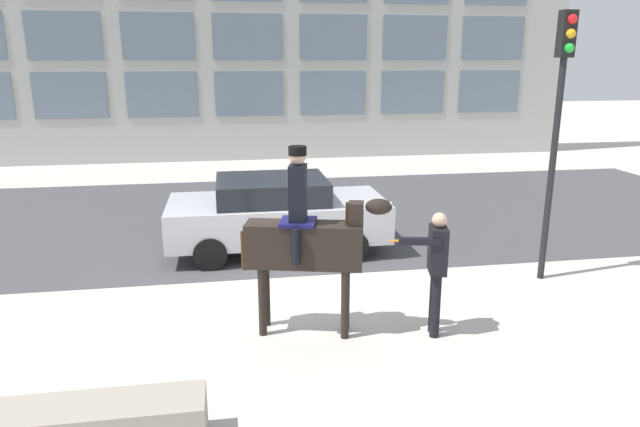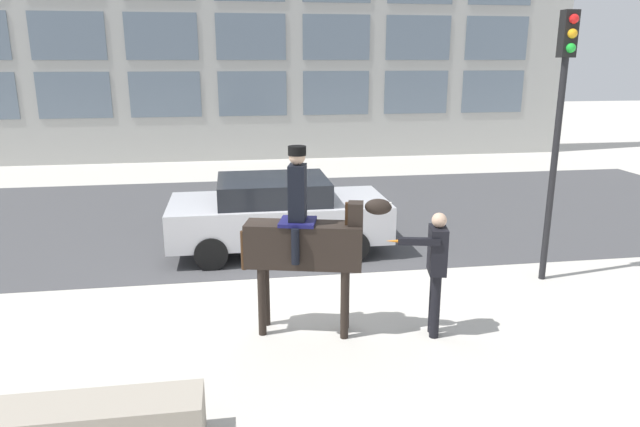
# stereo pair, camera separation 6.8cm
# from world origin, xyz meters

# --- Properties ---
(ground_plane) EXTENTS (80.00, 80.00, 0.00)m
(ground_plane) POSITION_xyz_m (0.00, 0.00, 0.00)
(ground_plane) COLOR beige
(road_surface) EXTENTS (25.12, 8.50, 0.01)m
(road_surface) POSITION_xyz_m (0.00, 4.75, 0.00)
(road_surface) COLOR #444447
(road_surface) RESTS_ON ground_plane
(mounted_horse_lead) EXTENTS (2.02, 0.81, 2.63)m
(mounted_horse_lead) POSITION_xyz_m (0.10, -1.59, 1.36)
(mounted_horse_lead) COLOR black
(mounted_horse_lead) RESTS_ON ground_plane
(pedestrian_bystander) EXTENTS (0.89, 0.44, 1.76)m
(pedestrian_bystander) POSITION_xyz_m (1.81, -1.97, 1.04)
(pedestrian_bystander) COLOR black
(pedestrian_bystander) RESTS_ON ground_plane
(street_car_near_lane) EXTENTS (4.27, 2.07, 1.48)m
(street_car_near_lane) POSITION_xyz_m (-0.00, 2.05, 0.77)
(street_car_near_lane) COLOR #B7B7BC
(street_car_near_lane) RESTS_ON ground_plane
(traffic_light) EXTENTS (0.24, 0.29, 4.47)m
(traffic_light) POSITION_xyz_m (4.44, -0.26, 2.97)
(traffic_light) COLOR black
(traffic_light) RESTS_ON ground_plane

